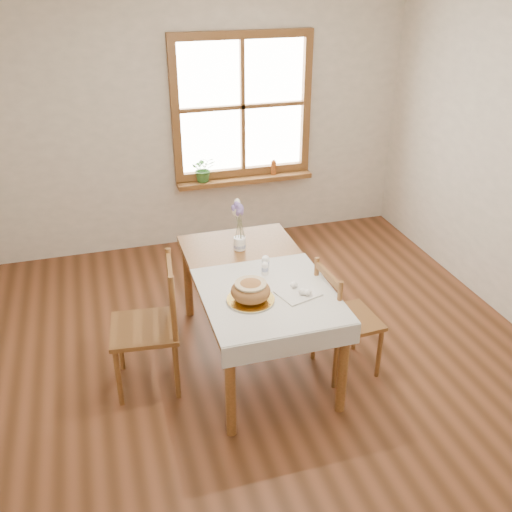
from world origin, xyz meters
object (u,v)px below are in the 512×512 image
at_px(chair_left, 144,327).
at_px(flower_vase, 240,244).
at_px(dining_table, 256,284).
at_px(bread_plate, 251,300).
at_px(chair_right, 348,318).

relative_size(chair_left, flower_vase, 9.76).
bearing_deg(dining_table, bread_plate, -111.97).
height_order(chair_right, bread_plate, chair_right).
distance_m(dining_table, chair_left, 0.87).
xyz_separation_m(chair_right, flower_vase, (-0.63, 0.73, 0.35)).
distance_m(chair_left, chair_right, 1.48).
bearing_deg(flower_vase, chair_right, -49.10).
height_order(chair_left, chair_right, chair_left).
bearing_deg(dining_table, chair_right, -27.57).
distance_m(chair_left, bread_plate, 0.80).
relative_size(dining_table, flower_vase, 15.60).
bearing_deg(chair_left, chair_right, 86.36).
relative_size(dining_table, bread_plate, 5.11).
distance_m(dining_table, chair_right, 0.73).
bearing_deg(chair_left, dining_table, 100.87).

